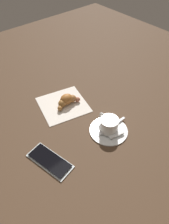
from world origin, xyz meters
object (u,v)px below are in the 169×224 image
napkin (63,104)px  sugar_packet (116,134)px  saucer (109,130)px  teaspoon (108,128)px  cell_phone (50,161)px  espresso_cup (109,124)px  croissant (67,100)px

napkin → sugar_packet: bearing=-169.7°
saucer → sugar_packet: size_ratio=2.44×
teaspoon → cell_phone: (0.03, 0.23, -0.01)m
saucer → teaspoon: bearing=22.3°
saucer → teaspoon: 0.01m
espresso_cup → sugar_packet: (-0.04, -0.00, -0.02)m
teaspoon → cell_phone: size_ratio=0.79×
napkin → croissant: size_ratio=1.58×
espresso_cup → cell_phone: (0.03, 0.24, -0.03)m
saucer → espresso_cup: size_ratio=1.52×
saucer → sugar_packet: (-0.03, -0.00, 0.01)m
croissant → cell_phone: croissant is taller
croissant → cell_phone: 0.27m
teaspoon → sugar_packet: 0.04m
saucer → espresso_cup: (0.00, 0.00, 0.03)m
napkin → croissant: bearing=-121.5°
saucer → cell_phone: 0.24m
sugar_packet → napkin: size_ratio=0.31×
croissant → napkin: bearing=58.5°
saucer → teaspoon: size_ratio=1.07×
saucer → napkin: (0.22, 0.04, -0.00)m
espresso_cup → teaspoon: (0.00, 0.00, -0.02)m
sugar_packet → cell_phone: 0.25m
saucer → croissant: bearing=7.9°
teaspoon → saucer: bearing=-157.7°
saucer → sugar_packet: bearing=-175.4°
teaspoon → croissant: 0.21m
teaspoon → cell_phone: 0.24m
espresso_cup → croissant: size_ratio=0.80×
saucer → sugar_packet: 0.03m
saucer → cell_phone: same height
saucer → napkin: saucer is taller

